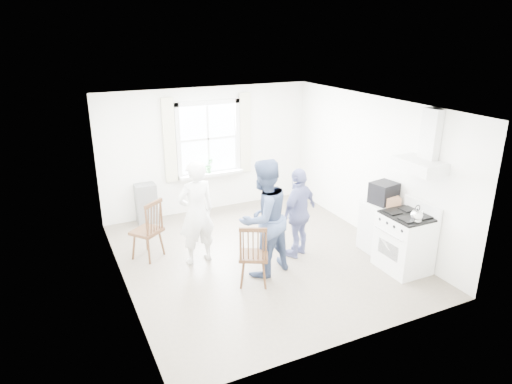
% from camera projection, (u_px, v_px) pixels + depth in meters
% --- Properties ---
extents(room_shell, '(4.62, 5.12, 2.64)m').
position_uv_depth(room_shell, '(260.00, 185.00, 7.38)').
color(room_shell, '#776B5B').
rests_on(room_shell, ground).
extents(window_assembly, '(1.88, 0.24, 1.70)m').
position_uv_depth(window_assembly, '(209.00, 143.00, 9.41)').
color(window_assembly, white).
rests_on(window_assembly, room_shell).
extents(range_hood, '(0.45, 0.76, 0.94)m').
position_uv_depth(range_hood, '(423.00, 155.00, 6.87)').
color(range_hood, silver).
rests_on(range_hood, room_shell).
extents(shelf_unit, '(0.40, 0.30, 0.80)m').
position_uv_depth(shelf_unit, '(146.00, 203.00, 9.10)').
color(shelf_unit, gray).
rests_on(shelf_unit, ground).
extents(gas_stove, '(0.68, 0.76, 1.12)m').
position_uv_depth(gas_stove, '(405.00, 242.00, 7.28)').
color(gas_stove, white).
rests_on(gas_stove, ground).
extents(kettle, '(0.19, 0.19, 0.27)m').
position_uv_depth(kettle, '(416.00, 216.00, 6.85)').
color(kettle, silver).
rests_on(kettle, gas_stove).
extents(low_cabinet, '(0.50, 0.55, 0.90)m').
position_uv_depth(low_cabinet, '(379.00, 227.00, 7.92)').
color(low_cabinet, silver).
rests_on(low_cabinet, ground).
extents(stereo_stack, '(0.46, 0.43, 0.36)m').
position_uv_depth(stereo_stack, '(384.00, 193.00, 7.69)').
color(stereo_stack, black).
rests_on(stereo_stack, low_cabinet).
extents(cardboard_box, '(0.30, 0.26, 0.16)m').
position_uv_depth(cardboard_box, '(392.00, 202.00, 7.58)').
color(cardboard_box, '#AD7754').
rests_on(cardboard_box, low_cabinet).
extents(windsor_chair_a, '(0.61, 0.61, 1.05)m').
position_uv_depth(windsor_chair_a, '(151.00, 224.00, 7.56)').
color(windsor_chair_a, '#3E2414').
rests_on(windsor_chair_a, ground).
extents(windsor_chair_b, '(0.57, 0.57, 1.01)m').
position_uv_depth(windsor_chair_b, '(253.00, 250.00, 6.72)').
color(windsor_chair_b, '#3E2414').
rests_on(windsor_chair_b, ground).
extents(person_left, '(0.72, 0.72, 1.76)m').
position_uv_depth(person_left, '(196.00, 213.00, 7.39)').
color(person_left, white).
rests_on(person_left, ground).
extents(person_mid, '(1.14, 1.14, 1.88)m').
position_uv_depth(person_mid, '(264.00, 218.00, 7.03)').
color(person_mid, '#405278').
rests_on(person_mid, ground).
extents(person_right, '(1.22, 1.22, 1.56)m').
position_uv_depth(person_right, '(299.00, 213.00, 7.65)').
color(person_right, navy).
rests_on(person_right, ground).
extents(potted_plant, '(0.20, 0.20, 0.32)m').
position_uv_depth(potted_plant, '(209.00, 166.00, 9.47)').
color(potted_plant, '#306C34').
rests_on(potted_plant, window_assembly).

